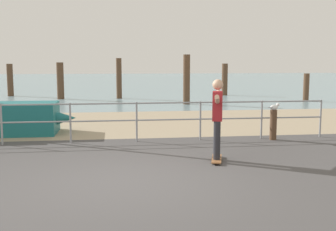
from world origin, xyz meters
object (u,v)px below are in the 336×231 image
(skateboard, at_px, (217,159))
(skateboarder, at_px, (217,114))
(bollard_short, at_px, (273,125))
(seagull, at_px, (274,107))

(skateboard, distance_m, skateboarder, 0.95)
(bollard_short, distance_m, seagull, 0.48)
(seagull, bearing_deg, bollard_short, -143.14)
(skateboarder, relative_size, seagull, 3.94)
(skateboarder, distance_m, bollard_short, 3.04)
(skateboard, height_order, bollard_short, bollard_short)
(skateboarder, height_order, bollard_short, skateboarder)
(skateboarder, distance_m, seagull, 3.00)
(skateboard, height_order, seagull, seagull)
(skateboard, relative_size, bollard_short, 1.01)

